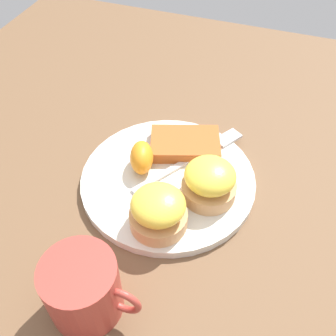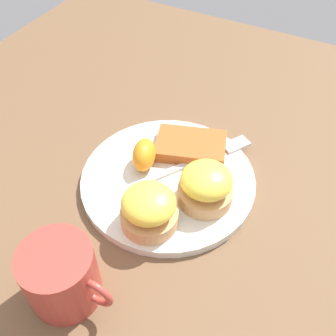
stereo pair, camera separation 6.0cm
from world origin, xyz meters
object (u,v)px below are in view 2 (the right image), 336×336
(sandwich_benedict_left, at_px, (149,209))
(sandwich_benedict_right, at_px, (206,186))
(hashbrown_patty, at_px, (191,146))
(orange_wedge, at_px, (144,155))
(cup, at_px, (62,276))
(fork, at_px, (200,159))

(sandwich_benedict_left, xyz_separation_m, sandwich_benedict_right, (0.05, 0.07, 0.00))
(hashbrown_patty, distance_m, orange_wedge, 0.08)
(sandwich_benedict_left, bearing_deg, hashbrown_patty, 94.06)
(sandwich_benedict_right, relative_size, cup, 0.69)
(hashbrown_patty, relative_size, cup, 0.96)
(orange_wedge, bearing_deg, sandwich_benedict_right, -9.60)
(sandwich_benedict_left, distance_m, cup, 0.14)
(hashbrown_patty, bearing_deg, fork, -32.05)
(sandwich_benedict_right, xyz_separation_m, orange_wedge, (-0.11, 0.02, -0.01))
(hashbrown_patty, bearing_deg, cup, -96.09)
(sandwich_benedict_left, bearing_deg, sandwich_benedict_right, 54.90)
(sandwich_benedict_left, relative_size, orange_wedge, 1.35)
(hashbrown_patty, relative_size, fork, 0.59)
(hashbrown_patty, height_order, orange_wedge, orange_wedge)
(sandwich_benedict_left, height_order, sandwich_benedict_right, same)
(sandwich_benedict_right, height_order, cup, cup)
(sandwich_benedict_right, height_order, orange_wedge, sandwich_benedict_right)
(orange_wedge, bearing_deg, hashbrown_patty, 51.26)
(cup, bearing_deg, hashbrown_patty, 83.91)
(sandwich_benedict_right, xyz_separation_m, fork, (-0.04, 0.07, -0.03))
(sandwich_benedict_right, bearing_deg, fork, 119.99)
(sandwich_benedict_left, distance_m, fork, 0.14)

